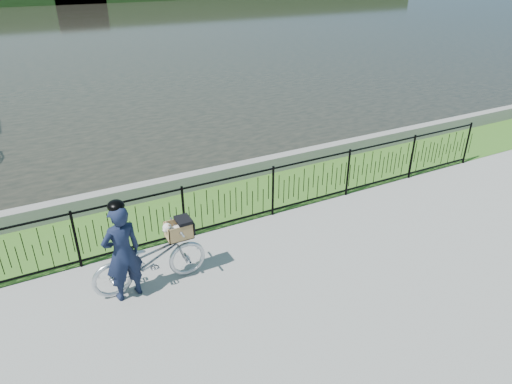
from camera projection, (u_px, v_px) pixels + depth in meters
ground at (269, 266)px, 8.27m from camera, size 120.00×120.00×0.00m
grass_strip at (212, 205)px, 10.31m from camera, size 60.00×2.00×0.01m
water at (53, 33)px, 34.19m from camera, size 120.00×120.00×0.00m
quay_wall at (196, 181)px, 11.01m from camera, size 60.00×0.30×0.40m
fence at (230, 202)px, 9.27m from camera, size 14.00×0.06×1.15m
bicycle_rig at (150, 259)px, 7.60m from camera, size 1.94×0.68×1.14m
cyclist at (122, 252)px, 7.17m from camera, size 0.68×0.51×1.76m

